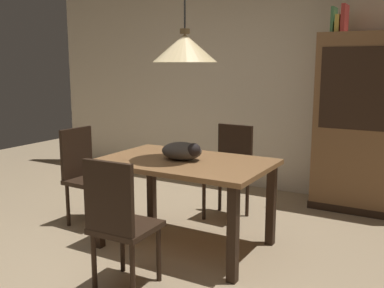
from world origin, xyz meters
TOP-DOWN VIEW (x-y plane):
  - ground at (0.00, 0.00)m, footprint 10.00×10.00m
  - back_wall at (0.00, 2.65)m, footprint 6.40×0.10m
  - dining_table at (0.08, 0.58)m, footprint 1.40×0.90m
  - chair_far_back at (0.09, 1.46)m, footprint 0.42×0.42m
  - chair_near_front at (0.08, -0.30)m, footprint 0.41×0.41m
  - chair_left_side at (-1.05, 0.59)m, footprint 0.42×0.42m
  - cat_sleeping at (0.06, 0.58)m, footprint 0.40×0.30m
  - pendant_lamp at (0.08, 0.58)m, footprint 0.52×0.52m
  - hutch_bookcase at (1.28, 2.32)m, footprint 1.12×0.45m
  - book_green_slim at (0.84, 2.32)m, footprint 0.03×0.20m
  - book_yellow_short at (0.89, 2.32)m, footprint 0.04×0.20m
  - book_red_tall at (0.95, 2.32)m, footprint 0.04×0.22m

SIDE VIEW (x-z plane):
  - ground at x=0.00m, z-range 0.00..0.00m
  - chair_far_back at x=0.09m, z-range 0.05..0.98m
  - chair_near_front at x=0.08m, z-range 0.05..0.98m
  - chair_left_side at x=-1.05m, z-range 0.05..0.98m
  - dining_table at x=0.08m, z-range 0.27..1.02m
  - cat_sleeping at x=0.06m, z-range 0.75..0.90m
  - hutch_bookcase at x=1.28m, z-range -0.04..1.81m
  - back_wall at x=0.00m, z-range 0.00..2.90m
  - pendant_lamp at x=0.08m, z-range 1.01..2.31m
  - book_yellow_short at x=0.89m, z-range 1.85..2.03m
  - book_green_slim at x=0.84m, z-range 1.85..2.11m
  - book_red_tall at x=0.95m, z-range 1.85..2.13m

